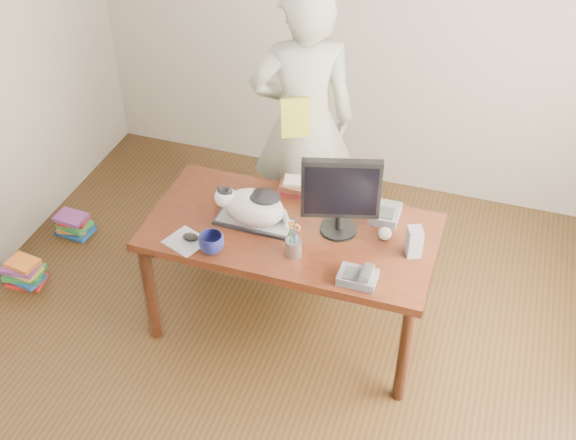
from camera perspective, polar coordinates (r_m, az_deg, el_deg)
The scene contains 18 objects.
room at distance 3.16m, azimuth -3.12°, elevation 1.13°, with size 4.50×4.50×4.50m.
desk at distance 4.13m, azimuth 0.56°, elevation -1.62°, with size 1.60×0.80×0.75m.
keyboard at distance 4.00m, azimuth -2.63°, elevation -0.18°, with size 0.45×0.18×0.03m.
cat at distance 3.93m, azimuth -2.88°, elevation 1.15°, with size 0.44×0.22×0.25m.
monitor at distance 3.79m, azimuth 4.19°, elevation 2.12°, with size 0.42×0.25×0.47m.
pen_cup at distance 3.77m, azimuth 0.44°, elevation -2.04°, with size 0.11×0.11×0.22m.
mousepad at distance 3.93m, azimuth -8.07°, elevation -1.67°, with size 0.25×0.24×0.00m.
mouse at distance 3.92m, azimuth -7.71°, elevation -1.33°, with size 0.11×0.09×0.04m.
coffee_mug at distance 3.82m, azimuth -6.07°, elevation -1.84°, with size 0.14×0.14×0.11m, color #0C0F33.
phone at distance 3.66m, azimuth 5.59°, elevation -4.48°, with size 0.19×0.16×0.09m.
speaker at distance 3.82m, azimuth 9.94°, elevation -1.70°, with size 0.10×0.11×0.17m.
baseball at distance 3.92m, azimuth 7.67°, elevation -1.08°, with size 0.07×0.07×0.07m.
book_stack at distance 4.22m, azimuth 0.77°, elevation 2.66°, with size 0.23×0.18×0.08m.
calculator at distance 4.07m, azimuth 7.73°, elevation 0.49°, with size 0.15×0.20×0.06m.
person at distance 4.57m, azimuth 1.21°, elevation 7.68°, with size 0.67×0.44×1.83m, color silver.
held_book at distance 4.36m, azimuth 0.56°, elevation 8.10°, with size 0.20×0.17×0.24m.
book_pile_a at distance 4.98m, azimuth -20.12°, elevation -3.92°, with size 0.27×0.22×0.18m.
book_pile_b at distance 5.30m, azimuth -16.56°, elevation -0.33°, with size 0.26×0.20×0.15m.
Camera 1 is at (0.94, -2.32, 3.28)m, focal length 45.00 mm.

